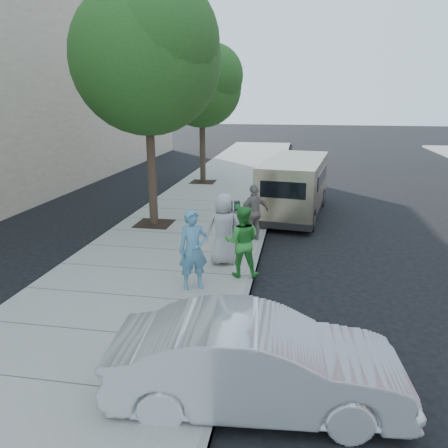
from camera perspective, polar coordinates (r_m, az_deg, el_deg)
The scene contains 12 objects.
ground at distance 12.18m, azimuth -2.39°, elevation -4.28°, with size 120.00×120.00×0.00m, color black.
sidewalk at distance 12.40m, azimuth -6.93°, elevation -3.65°, with size 5.00×60.00×0.15m, color gray.
curb_face at distance 11.95m, azimuth 4.39°, elevation -4.36°, with size 0.12×60.00×0.16m, color gray.
tree_near at distance 14.39m, azimuth -9.93°, elevation 21.13°, with size 4.62×4.60×7.53m.
tree_far at distance 21.66m, azimuth -2.81°, elevation 17.90°, with size 3.92×3.80×6.49m.
parking_meter at distance 11.17m, azimuth 1.22°, elevation 0.82°, with size 0.35×0.21×1.59m.
van at distance 16.42m, azimuth 9.24°, elevation 4.99°, with size 2.56×5.87×2.11m.
sedan at distance 6.46m, azimuth 4.36°, elevation -17.58°, with size 1.46×4.17×1.38m, color silver.
person_officer at distance 9.61m, azimuth -4.04°, elevation -3.39°, with size 0.66×0.43×1.80m, color #518CAD.
person_green_shirt at distance 10.28m, azimuth 2.35°, elevation -2.31°, with size 0.83×0.65×1.71m, color green.
person_gray_shirt at distance 11.01m, azimuth -0.04°, elevation -0.66°, with size 0.90×0.58×1.84m, color #AFAFB2.
person_striped_polo at distance 12.89m, azimuth 3.97°, elevation 1.50°, with size 0.99×0.41×1.69m, color gray.
Camera 1 is at (2.46, -11.14, 4.29)m, focal length 35.00 mm.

